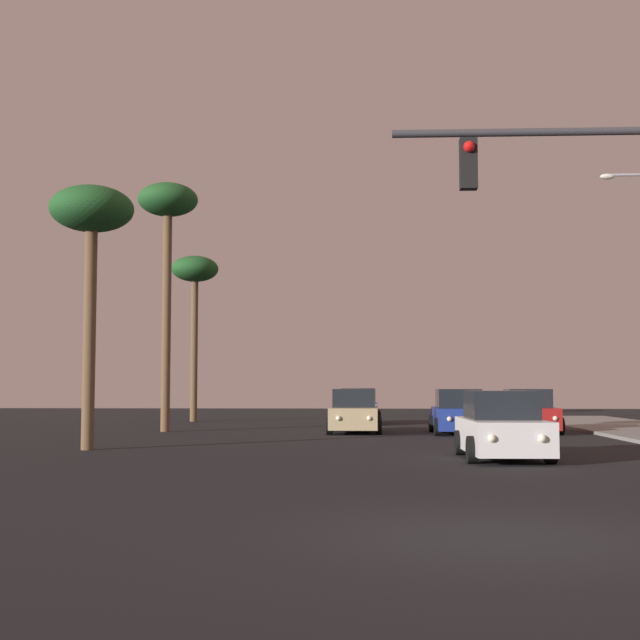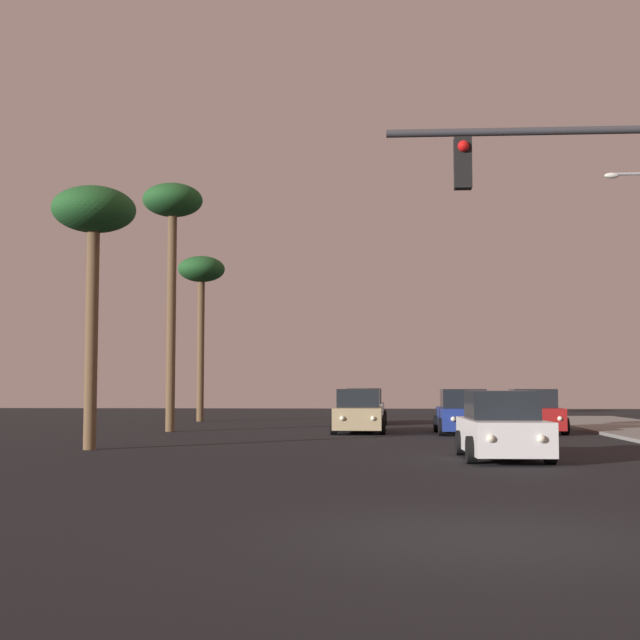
% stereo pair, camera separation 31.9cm
% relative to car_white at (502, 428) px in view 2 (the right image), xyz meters
% --- Properties ---
extents(ground_plane, '(120.00, 120.00, 0.00)m').
position_rel_car_white_xyz_m(ground_plane, '(-1.85, -11.41, -0.76)').
color(ground_plane, black).
extents(car_white, '(2.04, 4.33, 1.68)m').
position_rel_car_white_xyz_m(car_white, '(0.00, 0.00, 0.00)').
color(car_white, silver).
rests_on(car_white, ground).
extents(car_grey, '(2.04, 4.33, 1.68)m').
position_rel_car_white_xyz_m(car_grey, '(-3.60, 20.22, 0.00)').
color(car_grey, slate).
rests_on(car_grey, ground).
extents(car_tan, '(2.04, 4.33, 1.68)m').
position_rel_car_white_xyz_m(car_tan, '(-3.75, 12.19, 0.00)').
color(car_tan, tan).
rests_on(car_tan, ground).
extents(car_red, '(2.04, 4.34, 1.68)m').
position_rel_car_white_xyz_m(car_red, '(2.94, 12.35, 0.00)').
color(car_red, maroon).
rests_on(car_red, ground).
extents(car_blue, '(2.04, 4.32, 1.68)m').
position_rel_car_white_xyz_m(car_blue, '(0.20, 11.67, 0.00)').
color(car_blue, navy).
rests_on(car_blue, ground).
extents(palm_tree_mid, '(2.40, 2.40, 9.92)m').
position_rel_car_white_xyz_m(palm_tree_mid, '(-11.21, 12.59, 7.86)').
color(palm_tree_mid, brown).
rests_on(palm_tree_mid, ground).
extents(palm_tree_far, '(2.40, 2.40, 8.44)m').
position_rel_car_white_xyz_m(palm_tree_far, '(-11.98, 22.59, 6.56)').
color(palm_tree_far, brown).
rests_on(palm_tree_far, ground).
extents(palm_tree_near, '(2.40, 2.40, 7.54)m').
position_rel_car_white_xyz_m(palm_tree_near, '(-11.20, 2.59, 5.75)').
color(palm_tree_near, brown).
rests_on(palm_tree_near, ground).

